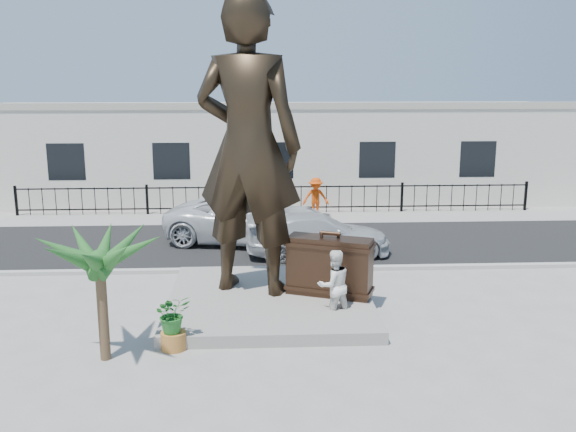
# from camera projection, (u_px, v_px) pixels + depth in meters

# --- Properties ---
(ground) EXTENTS (100.00, 100.00, 0.00)m
(ground) POSITION_uv_depth(u_px,v_px,m) (292.00, 328.00, 15.31)
(ground) COLOR #9E9991
(ground) RESTS_ON ground
(street) EXTENTS (40.00, 7.00, 0.01)m
(street) POSITION_uv_depth(u_px,v_px,m) (280.00, 242.00, 23.10)
(street) COLOR black
(street) RESTS_ON ground
(curb) EXTENTS (40.00, 0.25, 0.12)m
(curb) POSITION_uv_depth(u_px,v_px,m) (284.00, 269.00, 19.68)
(curb) COLOR #A5A399
(curb) RESTS_ON ground
(far_sidewalk) EXTENTS (40.00, 2.50, 0.02)m
(far_sidewalk) POSITION_uv_depth(u_px,v_px,m) (276.00, 217.00, 27.00)
(far_sidewalk) COLOR #9E9991
(far_sidewalk) RESTS_ON ground
(plinth) EXTENTS (5.20, 5.20, 0.30)m
(plinth) POSITION_uv_depth(u_px,v_px,m) (270.00, 301.00, 16.72)
(plinth) COLOR gray
(plinth) RESTS_ON ground
(fence) EXTENTS (22.00, 0.10, 1.20)m
(fence) POSITION_uv_depth(u_px,v_px,m) (276.00, 200.00, 27.65)
(fence) COLOR black
(fence) RESTS_ON ground
(building) EXTENTS (28.00, 7.00, 4.40)m
(building) POSITION_uv_depth(u_px,v_px,m) (273.00, 151.00, 31.39)
(building) COLOR silver
(building) RESTS_ON ground
(statue) EXTENTS (3.23, 2.64, 7.66)m
(statue) POSITION_uv_depth(u_px,v_px,m) (248.00, 146.00, 16.33)
(statue) COLOR black
(statue) RESTS_ON plinth
(suitcase) EXTENTS (2.27, 1.45, 1.53)m
(suitcase) POSITION_uv_depth(u_px,v_px,m) (330.00, 266.00, 16.59)
(suitcase) COLOR #311F14
(suitcase) RESTS_ON plinth
(tourist) EXTENTS (1.03, 0.91, 1.77)m
(tourist) POSITION_uv_depth(u_px,v_px,m) (334.00, 285.00, 15.69)
(tourist) COLOR white
(tourist) RESTS_ON ground
(car_white) EXTENTS (6.49, 4.07, 1.67)m
(car_white) POSITION_uv_depth(u_px,v_px,m) (251.00, 219.00, 22.86)
(car_white) COLOR silver
(car_white) RESTS_ON street
(car_silver) EXTENTS (4.89, 2.25, 1.38)m
(car_silver) POSITION_uv_depth(u_px,v_px,m) (318.00, 235.00, 21.26)
(car_silver) COLOR #B5B9BA
(car_silver) RESTS_ON street
(worker) EXTENTS (1.09, 0.63, 1.68)m
(worker) POSITION_uv_depth(u_px,v_px,m) (316.00, 198.00, 26.70)
(worker) COLOR #D6440B
(worker) RESTS_ON far_sidewalk
(palm_tree) EXTENTS (1.80, 1.80, 3.20)m
(palm_tree) POSITION_uv_depth(u_px,v_px,m) (106.00, 359.00, 13.67)
(palm_tree) COLOR #1F521E
(palm_tree) RESTS_ON ground
(planter) EXTENTS (0.56, 0.56, 0.40)m
(planter) POSITION_uv_depth(u_px,v_px,m) (174.00, 340.00, 14.12)
(planter) COLOR #B0702E
(planter) RESTS_ON ground
(shrub) EXTENTS (0.97, 0.92, 0.86)m
(shrub) POSITION_uv_depth(u_px,v_px,m) (173.00, 314.00, 13.98)
(shrub) COLOR #216723
(shrub) RESTS_ON planter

